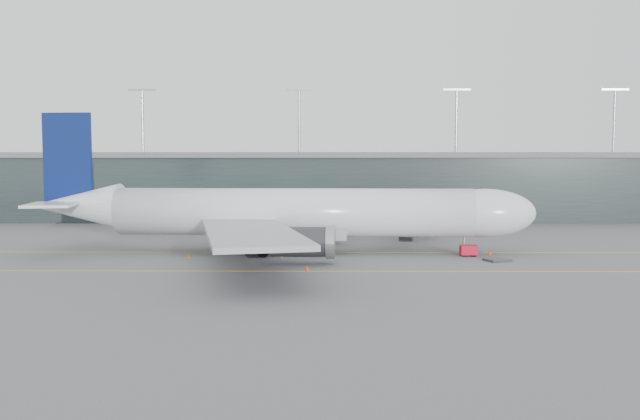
{
  "coord_description": "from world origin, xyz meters",
  "views": [
    {
      "loc": [
        10.78,
        -91.82,
        12.17
      ],
      "look_at": [
        10.07,
        -4.0,
        6.03
      ],
      "focal_mm": 35.0,
      "sensor_mm": 36.0,
      "label": 1
    }
  ],
  "objects": [
    {
      "name": "taxiline_a",
      "position": [
        0.0,
        -4.0,
        0.01
      ],
      "size": [
        160.0,
        0.25,
        0.02
      ],
      "primitive_type": "cube",
      "color": "gold",
      "rests_on": "ground"
    },
    {
      "name": "uld_c",
      "position": [
        0.83,
        10.84,
        1.04
      ],
      "size": [
        2.64,
        2.37,
        1.98
      ],
      "rotation": [
        0.0,
        0.0,
        0.34
      ],
      "color": "#313135",
      "rests_on": "ground"
    },
    {
      "name": "ground",
      "position": [
        0.0,
        0.0,
        0.0
      ],
      "size": [
        320.0,
        320.0,
        0.0
      ],
      "primitive_type": "plane",
      "color": "#515155",
      "rests_on": "ground"
    },
    {
      "name": "cone_tail",
      "position": [
        -7.38,
        -9.41,
        0.35
      ],
      "size": [
        0.44,
        0.44,
        0.7
      ],
      "primitive_type": "cone",
      "color": "orange",
      "rests_on": "ground"
    },
    {
      "name": "taxiline_lead_main",
      "position": [
        5.0,
        20.0,
        0.01
      ],
      "size": [
        0.25,
        60.0,
        0.02
      ],
      "primitive_type": "cube",
      "color": "gold",
      "rests_on": "ground"
    },
    {
      "name": "main_aircraft",
      "position": [
        5.79,
        -4.25,
        5.57
      ],
      "size": [
        70.76,
        66.44,
        19.85
      ],
      "rotation": [
        0.0,
        0.0,
        -0.05
      ],
      "color": "silver",
      "rests_on": "ground"
    },
    {
      "name": "cone_nose",
      "position": [
        33.53,
        -6.38,
        0.4
      ],
      "size": [
        0.5,
        0.5,
        0.8
      ],
      "primitive_type": "cone",
      "color": "#CF4A0B",
      "rests_on": "ground"
    },
    {
      "name": "jet_bridge",
      "position": [
        26.73,
        23.04,
        4.94
      ],
      "size": [
        17.91,
        44.14,
        6.6
      ],
      "rotation": [
        0.0,
        0.0,
        -0.35
      ],
      "color": "#2E2E34",
      "rests_on": "ground"
    },
    {
      "name": "uld_b",
      "position": [
        -3.05,
        10.72,
        1.01
      ],
      "size": [
        2.43,
        2.11,
        1.93
      ],
      "rotation": [
        0.0,
        0.0,
        0.22
      ],
      "color": "#313135",
      "rests_on": "ground"
    },
    {
      "name": "terminal",
      "position": [
        -0.0,
        58.0,
        7.62
      ],
      "size": [
        240.0,
        36.0,
        29.0
      ],
      "color": "#1E2929",
      "rests_on": "ground"
    },
    {
      "name": "gse_cart",
      "position": [
        30.29,
        -7.68,
        0.84
      ],
      "size": [
        2.21,
        1.41,
        1.51
      ],
      "rotation": [
        0.0,
        0.0,
        -0.0
      ],
      "color": "#B20C1F",
      "rests_on": "ground"
    },
    {
      "name": "cone_wing_port",
      "position": [
        8.41,
        12.64,
        0.4
      ],
      "size": [
        0.5,
        0.5,
        0.8
      ],
      "primitive_type": "cone",
      "color": "orange",
      "rests_on": "ground"
    },
    {
      "name": "uld_a",
      "position": [
        -5.07,
        9.32,
        1.05
      ],
      "size": [
        2.71,
        2.48,
        2.0
      ],
      "rotation": [
        0.0,
        0.0,
        0.41
      ],
      "color": "#313135",
      "rests_on": "ground"
    },
    {
      "name": "taxiline_b",
      "position": [
        0.0,
        -20.0,
        0.01
      ],
      "size": [
        160.0,
        0.25,
        0.02
      ],
      "primitive_type": "cube",
      "color": "gold",
      "rests_on": "ground"
    },
    {
      "name": "cone_wing_stbd",
      "position": [
        8.7,
        -19.94,
        0.33
      ],
      "size": [
        0.42,
        0.42,
        0.67
      ],
      "primitive_type": "cone",
      "color": "#F33F0D",
      "rests_on": "ground"
    },
    {
      "name": "baggage_dolly",
      "position": [
        32.98,
        -12.04,
        0.18
      ],
      "size": [
        3.61,
        3.28,
        0.29
      ],
      "primitive_type": "cube",
      "rotation": [
        0.0,
        0.0,
        0.38
      ],
      "color": "#333338",
      "rests_on": "ground"
    }
  ]
}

